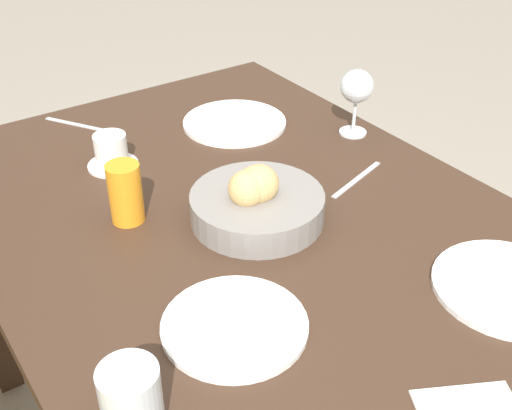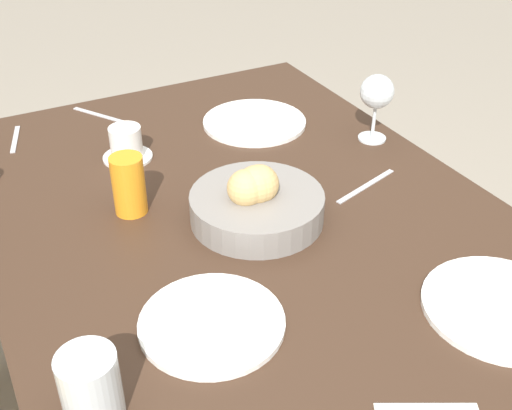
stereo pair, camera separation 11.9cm
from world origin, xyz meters
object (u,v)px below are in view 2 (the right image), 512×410
water_tumbler (91,387)px  knife_silver (102,116)px  fork_silver (367,187)px  juice_glass (129,185)px  bread_basket (255,201)px  plate_far_center (212,323)px  spoon_coffee (15,139)px  coffee_cup (126,145)px  plate_near_left (501,307)px  plate_near_right (254,122)px  wine_glass (377,94)px

water_tumbler → knife_silver: 0.91m
fork_silver → juice_glass: bearing=72.6°
water_tumbler → fork_silver: water_tumbler is taller
bread_basket → plate_far_center: bearing=139.2°
bread_basket → spoon_coffee: 0.64m
coffee_cup → fork_silver: size_ratio=0.62×
juice_glass → coffee_cup: bearing=-16.2°
plate_near_left → plate_near_right: (0.76, 0.04, 0.00)m
plate_near_right → wine_glass: bearing=-134.0°
plate_far_center → juice_glass: 0.36m
fork_silver → plate_near_left: bearing=175.5°
plate_near_left → fork_silver: plate_near_left is taller
plate_near_right → plate_near_left: bearing=-177.2°
plate_near_right → water_tumbler: 0.88m
plate_near_right → water_tumbler: bearing=138.7°
knife_silver → spoon_coffee: size_ratio=1.19×
water_tumbler → coffee_cup: 0.69m
coffee_cup → fork_silver: (-0.34, -0.39, -0.03)m
wine_glass → coffee_cup: wine_glass is taller
juice_glass → knife_silver: 0.45m
plate_far_center → coffee_cup: bearing=-5.4°
coffee_cup → wine_glass: bearing=-108.4°
juice_glass → wine_glass: (0.03, -0.59, 0.05)m
bread_basket → spoon_coffee: size_ratio=1.90×
bread_basket → coffee_cup: (0.34, 0.14, -0.01)m
water_tumbler → plate_far_center: bearing=-68.8°
bread_basket → water_tumbler: bearing=127.4°
plate_far_center → fork_silver: 0.49m
water_tumbler → wine_glass: wine_glass is taller
coffee_cup → water_tumbler: bearing=158.3°
plate_near_left → wine_glass: (0.56, -0.17, 0.11)m
plate_near_left → juice_glass: (0.53, 0.42, 0.05)m
juice_glass → wine_glass: 0.59m
fork_silver → knife_silver: (0.58, 0.38, 0.00)m
wine_glass → fork_silver: (-0.17, 0.14, -0.11)m
bread_basket → coffee_cup: bread_basket is taller
plate_near_left → plate_far_center: same height
coffee_cup → knife_silver: coffee_cup is taller
wine_glass → fork_silver: wine_glass is taller
coffee_cup → plate_near_left: bearing=-153.9°
plate_far_center → water_tumbler: 0.22m
bread_basket → knife_silver: (0.57, 0.13, -0.04)m
plate_far_center → bread_basket: bearing=-40.8°
spoon_coffee → plate_near_left: bearing=-149.2°
wine_glass → fork_silver: 0.24m
water_tumbler → bread_basket: bearing=-52.6°
plate_near_right → spoon_coffee: bearing=70.6°
bread_basket → knife_silver: size_ratio=1.60×
bread_basket → fork_silver: 0.26m
plate_far_center → knife_silver: (0.79, -0.06, -0.00)m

